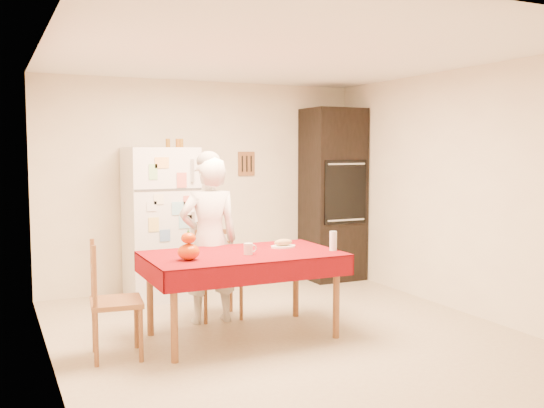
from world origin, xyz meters
TOP-DOWN VIEW (x-y plane):
  - floor at (0.00, 0.00)m, footprint 4.50×4.50m
  - room_shell at (0.00, 0.00)m, footprint 4.02×4.52m
  - refrigerator at (-0.65, 1.88)m, footprint 0.75×0.74m
  - oven_cabinet at (1.63, 1.93)m, footprint 0.70×0.62m
  - dining_table at (-0.38, 0.12)m, footprint 1.70×1.00m
  - chair_far at (-0.35, 0.87)m, footprint 0.45×0.43m
  - chair_left at (-1.57, 0.07)m, footprint 0.45×0.46m
  - seated_woman at (-0.49, 0.70)m, footprint 0.61×0.42m
  - coffee_mug at (-0.37, 0.02)m, footprint 0.08×0.08m
  - pumpkin_lower at (-0.92, -0.01)m, footprint 0.18×0.18m
  - pumpkin_upper at (-0.92, -0.01)m, footprint 0.12×0.12m
  - wine_glass at (0.42, -0.11)m, footprint 0.07×0.07m
  - bread_plate at (0.08, 0.23)m, footprint 0.24×0.24m
  - bread_loaf at (0.08, 0.23)m, footprint 0.18×0.10m
  - spice_jar_left at (-0.54, 1.93)m, footprint 0.05×0.05m
  - spice_jar_mid at (-0.42, 1.93)m, footprint 0.05×0.05m
  - spice_jar_right at (-0.38, 1.93)m, footprint 0.05×0.05m

SIDE VIEW (x-z plane):
  - floor at x=0.00m, z-range 0.00..0.00m
  - chair_far at x=-0.35m, z-range 0.03..0.98m
  - chair_left at x=-1.57m, z-range 0.03..0.98m
  - dining_table at x=-0.38m, z-range 0.31..1.07m
  - bread_plate at x=0.08m, z-range 0.76..0.78m
  - seated_woman at x=-0.49m, z-range 0.00..1.60m
  - bread_loaf at x=0.08m, z-range 0.78..0.84m
  - coffee_mug at x=-0.37m, z-range 0.76..0.86m
  - pumpkin_lower at x=-0.92m, z-range 0.76..0.90m
  - wine_glass at x=0.42m, z-range 0.76..0.94m
  - refrigerator at x=-0.65m, z-range 0.00..1.70m
  - pumpkin_upper at x=-0.92m, z-range 0.90..0.99m
  - oven_cabinet at x=1.63m, z-range 0.00..2.20m
  - room_shell at x=0.00m, z-range 0.37..2.88m
  - spice_jar_left at x=-0.54m, z-range 1.70..1.80m
  - spice_jar_mid at x=-0.42m, z-range 1.70..1.80m
  - spice_jar_right at x=-0.38m, z-range 1.70..1.80m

